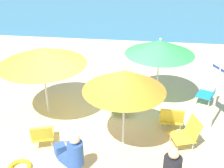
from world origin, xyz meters
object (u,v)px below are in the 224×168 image
umbrella_green (160,47)px  beach_bag (60,150)px  umbrella_yellow (42,56)px  beach_chair_b (42,134)px  beach_chair_c (171,118)px  umbrella_orange (124,80)px  beach_chair_e (187,133)px  beach_chair_d (209,93)px  warning_sign (219,79)px  beach_chair_a (120,100)px  person_a (74,153)px  swim_ring (20,167)px

umbrella_green → beach_bag: (-1.96, -2.55, -1.40)m
umbrella_yellow → beach_chair_b: 1.82m
beach_chair_c → beach_bag: bearing=120.6°
umbrella_orange → beach_chair_b: (-1.68, -0.30, -1.22)m
beach_bag → beach_chair_e: bearing=13.8°
beach_chair_d → warning_sign: warning_sign is taller
beach_chair_a → person_a: bearing=-12.2°
umbrella_green → beach_bag: size_ratio=6.80×
beach_chair_b → beach_chair_a: bearing=-60.2°
umbrella_green → beach_chair_a: size_ratio=2.88×
umbrella_yellow → beach_chair_e: (3.36, -0.87, -1.22)m
umbrella_yellow → umbrella_orange: umbrella_orange is taller
umbrella_green → umbrella_orange: bearing=-109.4°
beach_chair_c → person_a: person_a is taller
beach_chair_a → person_a: (-0.65, -2.24, 0.09)m
beach_chair_c → umbrella_green: bearing=16.6°
umbrella_orange → swim_ring: bearing=-152.0°
beach_chair_c → person_a: size_ratio=0.72×
beach_chair_e → person_a: 2.43m
beach_chair_d → beach_chair_c: bearing=73.5°
swim_ring → beach_bag: bearing=37.0°
umbrella_yellow → umbrella_green: bearing=21.0°
umbrella_green → person_a: bearing=-117.9°
umbrella_orange → swim_ring: size_ratio=4.05×
beach_chair_a → swim_ring: 2.93m
warning_sign → beach_chair_a: bearing=140.3°
umbrella_yellow → beach_chair_b: umbrella_yellow is taller
umbrella_orange → beach_chair_b: umbrella_orange is taller
umbrella_yellow → umbrella_orange: size_ratio=1.14×
umbrella_orange → beach_chair_a: size_ratio=2.96×
umbrella_yellow → beach_chair_e: umbrella_yellow is taller
beach_chair_a → beach_chair_c: bearing=67.2°
umbrella_green → beach_chair_b: size_ratio=2.56×
beach_chair_a → beach_chair_b: size_ratio=0.89×
person_a → beach_bag: 0.63m
umbrella_orange → beach_chair_c: size_ratio=2.87×
umbrella_green → beach_chair_e: 2.34m
umbrella_yellow → beach_chair_d: bearing=13.7°
beach_chair_c → beach_chair_e: size_ratio=0.97×
beach_chair_d → beach_chair_e: (-0.74, -1.87, 0.01)m
beach_chair_a → umbrella_green: bearing=131.5°
umbrella_yellow → person_a: bearing=-58.5°
umbrella_green → umbrella_yellow: 2.92m
beach_chair_b → beach_chair_c: 2.91m
umbrella_orange → warning_sign: bearing=24.1°
beach_chair_b → beach_chair_e: beach_chair_e is taller
umbrella_orange → beach_chair_a: umbrella_orange is taller
beach_chair_e → person_a: size_ratio=0.75×
beach_bag → swim_ring: bearing=-143.0°
umbrella_yellow → beach_chair_a: bearing=10.7°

